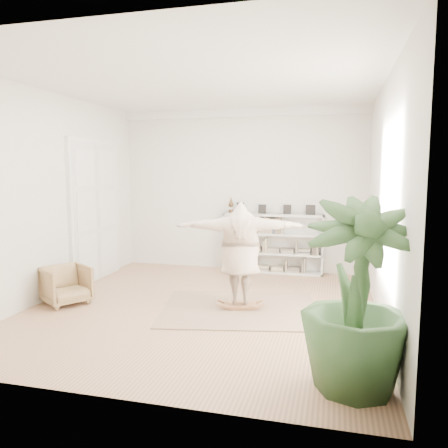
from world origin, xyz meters
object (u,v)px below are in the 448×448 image
object	(u,v)px
rocker_board	(240,305)
houseplant	(357,295)
bookshelf	(273,244)
armchair	(66,285)
person	(240,251)

from	to	relation	value
rocker_board	houseplant	xyz separation A→B (m)	(1.69, -2.27, 0.92)
houseplant	bookshelf	bearing A→B (deg)	107.21
bookshelf	rocker_board	size ratio (longest dim) A/B	3.89
armchair	person	world-z (taller)	person
bookshelf	houseplant	size ratio (longest dim) A/B	1.11
person	armchair	bearing A→B (deg)	-2.62
bookshelf	person	distance (m)	2.78
bookshelf	rocker_board	bearing A→B (deg)	-92.72
rocker_board	person	distance (m)	0.89
rocker_board	houseplant	distance (m)	2.97
houseplant	armchair	bearing A→B (deg)	158.23
rocker_board	bookshelf	bearing A→B (deg)	76.23
bookshelf	person	world-z (taller)	person
armchair	rocker_board	distance (m)	2.96
rocker_board	person	bearing A→B (deg)	78.96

